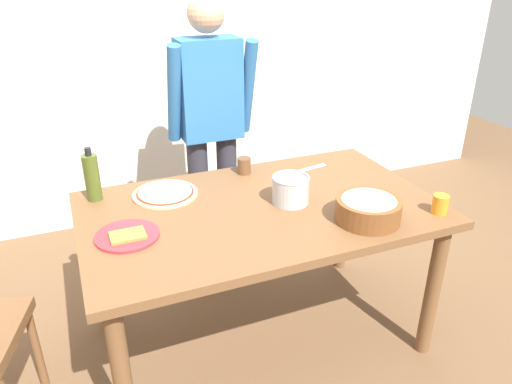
{
  "coord_description": "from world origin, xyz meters",
  "views": [
    {
      "loc": [
        -0.76,
        -1.8,
        1.78
      ],
      "look_at": [
        0.0,
        0.05,
        0.81
      ],
      "focal_mm": 34.0,
      "sensor_mm": 36.0,
      "label": 1
    }
  ],
  "objects_px": {
    "plate_with_slice": "(127,236)",
    "chef_knife": "(298,171)",
    "olive_oil_bottle": "(92,177)",
    "cup_orange": "(440,204)",
    "dining_table": "(260,224)",
    "popcorn_bowl": "(368,208)",
    "pizza_raw_on_board": "(165,193)",
    "steel_pot": "(291,189)",
    "cup_small_brown": "(244,166)",
    "person_cook": "(211,122)"
  },
  "relations": [
    {
      "from": "popcorn_bowl",
      "to": "cup_orange",
      "type": "xyz_separation_m",
      "value": [
        0.33,
        -0.06,
        -0.02
      ]
    },
    {
      "from": "cup_orange",
      "to": "plate_with_slice",
      "type": "bearing_deg",
      "value": 166.7
    },
    {
      "from": "steel_pot",
      "to": "plate_with_slice",
      "type": "bearing_deg",
      "value": -177.47
    },
    {
      "from": "steel_pot",
      "to": "cup_orange",
      "type": "height_order",
      "value": "steel_pot"
    },
    {
      "from": "plate_with_slice",
      "to": "steel_pot",
      "type": "xyz_separation_m",
      "value": [
        0.75,
        0.03,
        0.06
      ]
    },
    {
      "from": "pizza_raw_on_board",
      "to": "olive_oil_bottle",
      "type": "distance_m",
      "value": 0.34
    },
    {
      "from": "olive_oil_bottle",
      "to": "cup_orange",
      "type": "bearing_deg",
      "value": -27.19
    },
    {
      "from": "person_cook",
      "to": "steel_pot",
      "type": "xyz_separation_m",
      "value": [
        0.13,
        -0.77,
        -0.11
      ]
    },
    {
      "from": "cup_orange",
      "to": "chef_knife",
      "type": "bearing_deg",
      "value": 120.38
    },
    {
      "from": "pizza_raw_on_board",
      "to": "cup_small_brown",
      "type": "xyz_separation_m",
      "value": [
        0.44,
        0.1,
        0.03
      ]
    },
    {
      "from": "cup_small_brown",
      "to": "chef_knife",
      "type": "relative_size",
      "value": 0.29
    },
    {
      "from": "cup_small_brown",
      "to": "plate_with_slice",
      "type": "bearing_deg",
      "value": -147.45
    },
    {
      "from": "plate_with_slice",
      "to": "cup_orange",
      "type": "relative_size",
      "value": 3.06
    },
    {
      "from": "person_cook",
      "to": "chef_knife",
      "type": "distance_m",
      "value": 0.6
    },
    {
      "from": "pizza_raw_on_board",
      "to": "cup_small_brown",
      "type": "bearing_deg",
      "value": 12.99
    },
    {
      "from": "plate_with_slice",
      "to": "chef_knife",
      "type": "xyz_separation_m",
      "value": [
        0.94,
        0.33,
        -0.0
      ]
    },
    {
      "from": "person_cook",
      "to": "popcorn_bowl",
      "type": "bearing_deg",
      "value": -70.77
    },
    {
      "from": "steel_pot",
      "to": "olive_oil_bottle",
      "type": "bearing_deg",
      "value": 155.76
    },
    {
      "from": "popcorn_bowl",
      "to": "olive_oil_bottle",
      "type": "relative_size",
      "value": 1.09
    },
    {
      "from": "olive_oil_bottle",
      "to": "steel_pot",
      "type": "height_order",
      "value": "olive_oil_bottle"
    },
    {
      "from": "cup_orange",
      "to": "cup_small_brown",
      "type": "bearing_deg",
      "value": 131.04
    },
    {
      "from": "popcorn_bowl",
      "to": "steel_pot",
      "type": "xyz_separation_m",
      "value": [
        -0.23,
        0.28,
        0.0
      ]
    },
    {
      "from": "popcorn_bowl",
      "to": "cup_orange",
      "type": "distance_m",
      "value": 0.34
    },
    {
      "from": "steel_pot",
      "to": "cup_small_brown",
      "type": "height_order",
      "value": "steel_pot"
    },
    {
      "from": "dining_table",
      "to": "olive_oil_bottle",
      "type": "height_order",
      "value": "olive_oil_bottle"
    },
    {
      "from": "dining_table",
      "to": "pizza_raw_on_board",
      "type": "xyz_separation_m",
      "value": [
        -0.37,
        0.28,
        0.1
      ]
    },
    {
      "from": "pizza_raw_on_board",
      "to": "cup_orange",
      "type": "bearing_deg",
      "value": -30.39
    },
    {
      "from": "steel_pot",
      "to": "cup_small_brown",
      "type": "distance_m",
      "value": 0.4
    },
    {
      "from": "olive_oil_bottle",
      "to": "cup_small_brown",
      "type": "height_order",
      "value": "olive_oil_bottle"
    },
    {
      "from": "person_cook",
      "to": "cup_small_brown",
      "type": "bearing_deg",
      "value": -81.26
    },
    {
      "from": "dining_table",
      "to": "chef_knife",
      "type": "height_order",
      "value": "chef_knife"
    },
    {
      "from": "cup_small_brown",
      "to": "person_cook",
      "type": "bearing_deg",
      "value": 98.74
    },
    {
      "from": "olive_oil_bottle",
      "to": "dining_table",
      "type": "bearing_deg",
      "value": -27.66
    },
    {
      "from": "dining_table",
      "to": "chef_knife",
      "type": "bearing_deg",
      "value": 39.98
    },
    {
      "from": "popcorn_bowl",
      "to": "person_cook",
      "type": "bearing_deg",
      "value": 109.23
    },
    {
      "from": "plate_with_slice",
      "to": "olive_oil_bottle",
      "type": "distance_m",
      "value": 0.43
    },
    {
      "from": "plate_with_slice",
      "to": "olive_oil_bottle",
      "type": "bearing_deg",
      "value": 101.76
    },
    {
      "from": "olive_oil_bottle",
      "to": "chef_knife",
      "type": "height_order",
      "value": "olive_oil_bottle"
    },
    {
      "from": "person_cook",
      "to": "olive_oil_bottle",
      "type": "height_order",
      "value": "person_cook"
    },
    {
      "from": "steel_pot",
      "to": "person_cook",
      "type": "bearing_deg",
      "value": 99.93
    },
    {
      "from": "plate_with_slice",
      "to": "steel_pot",
      "type": "relative_size",
      "value": 1.5
    },
    {
      "from": "cup_orange",
      "to": "dining_table",
      "type": "bearing_deg",
      "value": 153.27
    },
    {
      "from": "popcorn_bowl",
      "to": "cup_orange",
      "type": "relative_size",
      "value": 3.29
    },
    {
      "from": "person_cook",
      "to": "cup_small_brown",
      "type": "distance_m",
      "value": 0.4
    },
    {
      "from": "plate_with_slice",
      "to": "popcorn_bowl",
      "type": "height_order",
      "value": "popcorn_bowl"
    },
    {
      "from": "olive_oil_bottle",
      "to": "chef_knife",
      "type": "xyz_separation_m",
      "value": [
        1.02,
        -0.08,
        -0.11
      ]
    },
    {
      "from": "steel_pot",
      "to": "chef_knife",
      "type": "distance_m",
      "value": 0.36
    },
    {
      "from": "olive_oil_bottle",
      "to": "pizza_raw_on_board",
      "type": "bearing_deg",
      "value": -14.67
    },
    {
      "from": "person_cook",
      "to": "plate_with_slice",
      "type": "relative_size",
      "value": 6.23
    },
    {
      "from": "cup_orange",
      "to": "chef_knife",
      "type": "xyz_separation_m",
      "value": [
        -0.37,
        0.64,
        -0.04
      ]
    }
  ]
}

